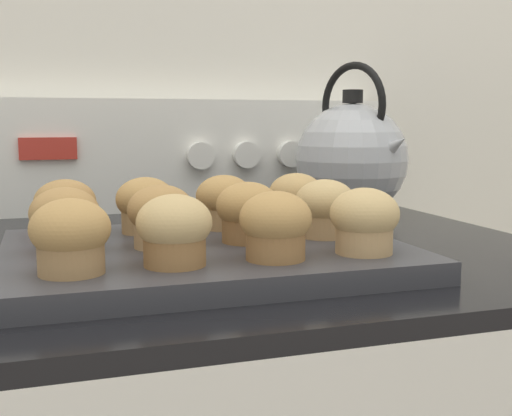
{
  "coord_description": "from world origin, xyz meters",
  "views": [
    {
      "loc": [
        -0.18,
        -0.39,
        1.06
      ],
      "look_at": [
        0.02,
        0.23,
        0.97
      ],
      "focal_mm": 45.0,
      "sensor_mm": 36.0,
      "label": 1
    }
  ],
  "objects_px": {
    "muffin_r0_c3": "(364,221)",
    "muffin_r2_c3": "(296,199)",
    "muffin_r1_c3": "(325,208)",
    "muffin_r2_c0": "(65,208)",
    "muffin_r0_c0": "(71,236)",
    "muffin_r0_c2": "(276,225)",
    "muffin_r2_c1": "(146,205)",
    "muffin_r1_c1": "(161,216)",
    "muffin_r2_c2": "(224,202)",
    "muffin_r1_c0": "(65,220)",
    "muffin_r1_c2": "(248,212)",
    "tea_kettle": "(352,157)",
    "muffin_pan": "(205,254)",
    "muffin_r0_c1": "(174,230)"
  },
  "relations": [
    {
      "from": "muffin_r1_c1",
      "to": "muffin_r2_c0",
      "type": "bearing_deg",
      "value": 134.6
    },
    {
      "from": "muffin_r0_c0",
      "to": "muffin_r1_c1",
      "type": "height_order",
      "value": "same"
    },
    {
      "from": "muffin_r0_c2",
      "to": "tea_kettle",
      "type": "bearing_deg",
      "value": 54.65
    },
    {
      "from": "muffin_r1_c0",
      "to": "muffin_r1_c2",
      "type": "bearing_deg",
      "value": -0.79
    },
    {
      "from": "muffin_r2_c1",
      "to": "tea_kettle",
      "type": "relative_size",
      "value": 0.28
    },
    {
      "from": "muffin_r0_c3",
      "to": "muffin_r2_c3",
      "type": "relative_size",
      "value": 1.0
    },
    {
      "from": "muffin_r2_c3",
      "to": "muffin_pan",
      "type": "bearing_deg",
      "value": -147.3
    },
    {
      "from": "muffin_r1_c2",
      "to": "tea_kettle",
      "type": "distance_m",
      "value": 0.37
    },
    {
      "from": "muffin_r0_c3",
      "to": "muffin_r1_c3",
      "type": "relative_size",
      "value": 1.0
    },
    {
      "from": "muffin_r0_c1",
      "to": "muffin_r1_c0",
      "type": "distance_m",
      "value": 0.13
    },
    {
      "from": "muffin_r1_c0",
      "to": "muffin_r2_c3",
      "type": "distance_m",
      "value": 0.28
    },
    {
      "from": "muffin_r2_c2",
      "to": "muffin_pan",
      "type": "bearing_deg",
      "value": -117.06
    },
    {
      "from": "muffin_r1_c3",
      "to": "tea_kettle",
      "type": "bearing_deg",
      "value": 58.37
    },
    {
      "from": "muffin_r2_c0",
      "to": "muffin_r2_c2",
      "type": "distance_m",
      "value": 0.18
    },
    {
      "from": "tea_kettle",
      "to": "muffin_r0_c0",
      "type": "bearing_deg",
      "value": -140.38
    },
    {
      "from": "muffin_r0_c0",
      "to": "muffin_r1_c2",
      "type": "distance_m",
      "value": 0.2
    },
    {
      "from": "muffin_r0_c0",
      "to": "muffin_r1_c1",
      "type": "bearing_deg",
      "value": 44.7
    },
    {
      "from": "muffin_r1_c0",
      "to": "muffin_r2_c1",
      "type": "relative_size",
      "value": 1.0
    },
    {
      "from": "muffin_pan",
      "to": "muffin_r2_c2",
      "type": "relative_size",
      "value": 6.02
    },
    {
      "from": "muffin_r1_c2",
      "to": "tea_kettle",
      "type": "bearing_deg",
      "value": 46.77
    },
    {
      "from": "muffin_r0_c0",
      "to": "muffin_r0_c2",
      "type": "bearing_deg",
      "value": -0.13
    },
    {
      "from": "muffin_r0_c0",
      "to": "muffin_r1_c3",
      "type": "height_order",
      "value": "same"
    },
    {
      "from": "muffin_r0_c1",
      "to": "muffin_r0_c3",
      "type": "xyz_separation_m",
      "value": [
        0.18,
        -0.0,
        0.0
      ]
    },
    {
      "from": "muffin_r0_c0",
      "to": "muffin_r0_c2",
      "type": "distance_m",
      "value": 0.18
    },
    {
      "from": "muffin_r1_c0",
      "to": "muffin_r1_c2",
      "type": "distance_m",
      "value": 0.18
    },
    {
      "from": "muffin_r1_c1",
      "to": "tea_kettle",
      "type": "relative_size",
      "value": 0.28
    },
    {
      "from": "muffin_r0_c0",
      "to": "muffin_r0_c3",
      "type": "bearing_deg",
      "value": -0.06
    },
    {
      "from": "tea_kettle",
      "to": "muffin_r0_c3",
      "type": "bearing_deg",
      "value": -114.69
    },
    {
      "from": "muffin_r0_c1",
      "to": "muffin_r1_c3",
      "type": "xyz_separation_m",
      "value": [
        0.18,
        0.09,
        0.0
      ]
    },
    {
      "from": "muffin_r1_c1",
      "to": "muffin_r1_c2",
      "type": "bearing_deg",
      "value": 0.55
    },
    {
      "from": "muffin_r1_c0",
      "to": "muffin_r1_c1",
      "type": "height_order",
      "value": "same"
    },
    {
      "from": "muffin_r1_c1",
      "to": "muffin_r2_c2",
      "type": "relative_size",
      "value": 1.0
    },
    {
      "from": "muffin_r1_c3",
      "to": "tea_kettle",
      "type": "height_order",
      "value": "tea_kettle"
    },
    {
      "from": "muffin_r0_c3",
      "to": "muffin_r1_c2",
      "type": "distance_m",
      "value": 0.13
    },
    {
      "from": "muffin_r0_c3",
      "to": "muffin_r2_c3",
      "type": "xyz_separation_m",
      "value": [
        0.0,
        0.18,
        0.0
      ]
    },
    {
      "from": "muffin_r0_c2",
      "to": "tea_kettle",
      "type": "height_order",
      "value": "tea_kettle"
    },
    {
      "from": "muffin_r1_c3",
      "to": "muffin_r2_c0",
      "type": "xyz_separation_m",
      "value": [
        -0.27,
        0.09,
        0.0
      ]
    },
    {
      "from": "muffin_r2_c1",
      "to": "muffin_r2_c3",
      "type": "distance_m",
      "value": 0.18
    },
    {
      "from": "muffin_r0_c2",
      "to": "muffin_r0_c1",
      "type": "bearing_deg",
      "value": 177.66
    },
    {
      "from": "muffin_r1_c1",
      "to": "muffin_r0_c0",
      "type": "bearing_deg",
      "value": -135.3
    },
    {
      "from": "muffin_r1_c3",
      "to": "muffin_r2_c3",
      "type": "distance_m",
      "value": 0.09
    },
    {
      "from": "muffin_pan",
      "to": "tea_kettle",
      "type": "xyz_separation_m",
      "value": [
        0.3,
        0.27,
        0.08
      ]
    },
    {
      "from": "muffin_r0_c2",
      "to": "muffin_r1_c1",
      "type": "height_order",
      "value": "same"
    },
    {
      "from": "muffin_r1_c1",
      "to": "muffin_r2_c1",
      "type": "xyz_separation_m",
      "value": [
        -0.0,
        0.09,
        0.0
      ]
    },
    {
      "from": "muffin_r2_c1",
      "to": "muffin_r0_c2",
      "type": "bearing_deg",
      "value": -63.01
    },
    {
      "from": "muffin_r0_c3",
      "to": "muffin_r2_c0",
      "type": "xyz_separation_m",
      "value": [
        -0.27,
        0.18,
        0.0
      ]
    },
    {
      "from": "muffin_r0_c0",
      "to": "muffin_r2_c2",
      "type": "distance_m",
      "value": 0.25
    },
    {
      "from": "muffin_r0_c1",
      "to": "muffin_r2_c3",
      "type": "distance_m",
      "value": 0.25
    },
    {
      "from": "muffin_r0_c1",
      "to": "muffin_r2_c2",
      "type": "relative_size",
      "value": 1.0
    },
    {
      "from": "muffin_pan",
      "to": "muffin_r2_c3",
      "type": "distance_m",
      "value": 0.17
    }
  ]
}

